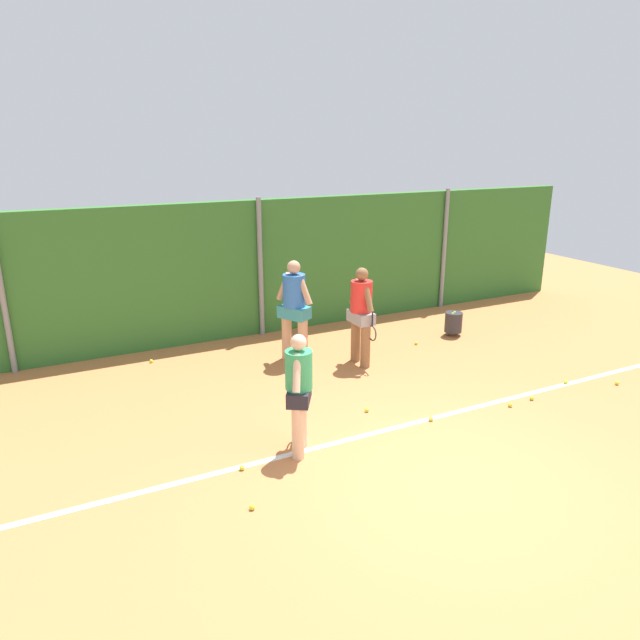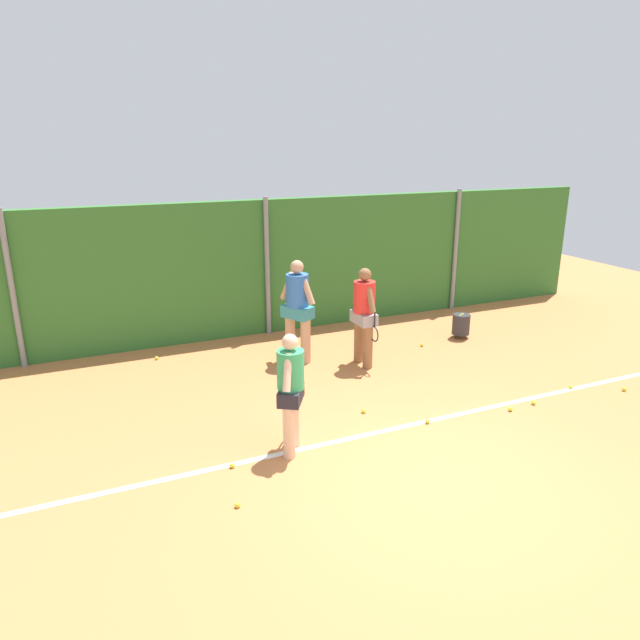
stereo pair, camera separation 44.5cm
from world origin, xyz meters
name	(u,v)px [view 2 (the right image)]	position (x,y,z in m)	size (l,w,h in m)	color
ground_plane	(363,418)	(0.00, 1.85, 0.00)	(24.96, 24.96, 0.00)	#C67542
hedge_fence_backdrop	(265,267)	(0.00, 6.31, 1.39)	(16.22, 0.25, 2.79)	#33702D
fence_post_left	(12,290)	(-4.68, 6.13, 1.43)	(0.10, 0.10, 2.85)	gray
fence_post_center	(267,267)	(0.00, 6.13, 1.43)	(0.10, 0.10, 2.85)	gray
fence_post_right	(455,251)	(4.68, 6.13, 1.43)	(0.10, 0.10, 2.85)	gray
court_baseline_paint	(378,432)	(0.00, 1.39, 0.00)	(11.85, 0.10, 0.01)	white
player_foreground_near	(291,387)	(-1.30, 1.41, 0.91)	(0.49, 0.70, 1.63)	beige
player_midcourt	(364,312)	(1.00, 3.76, 1.01)	(0.39, 0.82, 1.80)	#8C603D
player_backcourt_far	(297,305)	(-0.01, 4.43, 1.07)	(0.55, 0.71, 1.89)	tan
ball_hopper	(461,324)	(3.55, 4.27, 0.29)	(0.36, 0.36, 0.51)	#2D2D33
tennis_ball_0	(624,389)	(4.38, 0.99, 0.03)	(0.07, 0.07, 0.07)	#CCDB33
tennis_ball_1	(294,372)	(-0.33, 3.83, 0.03)	(0.07, 0.07, 0.07)	#CCDB33
tennis_ball_2	(238,505)	(-2.30, 0.50, 0.03)	(0.07, 0.07, 0.07)	#CCDB33
tennis_ball_3	(534,403)	(2.64, 1.19, 0.03)	(0.07, 0.07, 0.07)	#CCDB33
tennis_ball_4	(510,409)	(2.16, 1.17, 0.03)	(0.07, 0.07, 0.07)	#CCDB33
tennis_ball_5	(157,358)	(-2.43, 5.52, 0.03)	(0.07, 0.07, 0.07)	#CCDB33
tennis_ball_6	(571,387)	(3.64, 1.41, 0.03)	(0.07, 0.07, 0.07)	#CCDB33
tennis_ball_7	(232,465)	(-2.13, 1.32, 0.03)	(0.07, 0.07, 0.07)	#CCDB33
tennis_ball_8	(422,345)	(2.52, 4.14, 0.03)	(0.07, 0.07, 0.07)	#CCDB33
tennis_ball_9	(364,411)	(0.09, 2.01, 0.03)	(0.07, 0.07, 0.07)	#CCDB33
tennis_ball_10	(427,421)	(0.78, 1.34, 0.03)	(0.07, 0.07, 0.07)	#CCDB33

